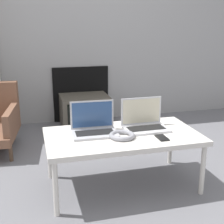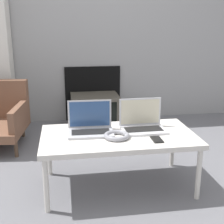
{
  "view_description": "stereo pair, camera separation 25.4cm",
  "coord_description": "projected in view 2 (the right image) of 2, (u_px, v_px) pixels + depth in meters",
  "views": [
    {
      "loc": [
        -0.63,
        -1.95,
        1.2
      ],
      "look_at": [
        0.0,
        0.42,
        0.5
      ],
      "focal_mm": 50.0,
      "sensor_mm": 36.0,
      "label": 1
    },
    {
      "loc": [
        -0.38,
        -2.0,
        1.2
      ],
      "look_at": [
        0.0,
        0.42,
        0.5
      ],
      "focal_mm": 50.0,
      "sensor_mm": 36.0,
      "label": 2
    }
  ],
  "objects": [
    {
      "name": "ground_plane",
      "position": [
        121.0,
        193.0,
        2.28
      ],
      "size": [
        14.0,
        14.0,
        0.0
      ],
      "primitive_type": "plane",
      "color": "slate"
    },
    {
      "name": "wall_back",
      "position": [
        93.0,
        16.0,
        3.74
      ],
      "size": [
        7.0,
        0.08,
        2.6
      ],
      "color": "#999999",
      "rests_on": "ground_plane"
    },
    {
      "name": "table",
      "position": [
        118.0,
        139.0,
        2.29
      ],
      "size": [
        1.12,
        0.62,
        0.42
      ],
      "color": "silver",
      "rests_on": "ground_plane"
    },
    {
      "name": "tv",
      "position": [
        95.0,
        110.0,
        3.78
      ],
      "size": [
        0.56,
        0.45,
        0.37
      ],
      "color": "#4C473D",
      "rests_on": "ground_plane"
    },
    {
      "name": "headphones",
      "position": [
        117.0,
        136.0,
        2.2
      ],
      "size": [
        0.19,
        0.19,
        0.03
      ],
      "color": "gray",
      "rests_on": "table"
    },
    {
      "name": "laptop_right",
      "position": [
        142.0,
        123.0,
        2.37
      ],
      "size": [
        0.33,
        0.23,
        0.23
      ],
      "rotation": [
        0.0,
        0.0,
        0.01
      ],
      "color": "silver",
      "rests_on": "table"
    },
    {
      "name": "phone",
      "position": [
        157.0,
        139.0,
        2.17
      ],
      "size": [
        0.07,
        0.12,
        0.01
      ],
      "color": "black",
      "rests_on": "table"
    },
    {
      "name": "laptop_left",
      "position": [
        90.0,
        126.0,
        2.31
      ],
      "size": [
        0.34,
        0.24,
        0.23
      ],
      "rotation": [
        0.0,
        0.0,
        -0.03
      ],
      "color": "#B2B2B7",
      "rests_on": "table"
    }
  ]
}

